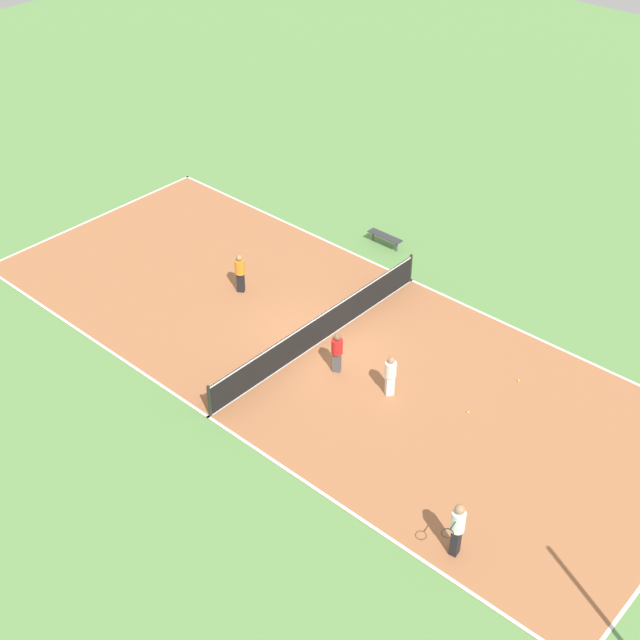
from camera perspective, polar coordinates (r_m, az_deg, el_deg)
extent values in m
plane|color=#60934C|center=(29.46, 0.00, -1.42)|extent=(80.00, 80.00, 0.00)
cube|color=#AD6B42|center=(29.46, 0.00, -1.40)|extent=(10.04, 24.75, 0.02)
cube|color=white|center=(32.63, 5.86, 2.56)|extent=(0.10, 24.75, 0.00)
cube|color=white|center=(26.81, -7.17, -6.17)|extent=(0.10, 24.75, 0.00)
cube|color=white|center=(37.49, -14.23, 6.32)|extent=(10.04, 0.10, 0.00)
cube|color=white|center=(29.45, 0.00, -1.38)|extent=(10.04, 0.10, 0.00)
cylinder|color=black|center=(32.26, 5.81, 3.32)|extent=(0.10, 0.10, 1.12)
cylinder|color=black|center=(26.49, -7.10, -5.16)|extent=(0.10, 0.10, 1.12)
cube|color=black|center=(29.13, 0.00, -0.55)|extent=(9.74, 0.03, 1.07)
cube|color=white|center=(28.83, 0.00, 0.26)|extent=(9.74, 0.04, 0.06)
cube|color=#333338|center=(34.42, 4.18, 5.38)|extent=(0.36, 1.46, 0.04)
cylinder|color=#4C4C51|center=(34.84, 3.42, 5.39)|extent=(0.08, 0.08, 0.41)
cylinder|color=#4C4C51|center=(34.24, 4.93, 4.72)|extent=(0.08, 0.08, 0.41)
cube|color=white|center=(27.24, 4.49, -4.16)|extent=(0.32, 0.31, 0.71)
cylinder|color=silver|center=(26.85, 4.55, -3.17)|extent=(0.50, 0.50, 0.50)
sphere|color=#A87A56|center=(26.63, 4.58, -2.58)|extent=(0.21, 0.21, 0.21)
cube|color=#4C4C51|center=(28.04, 1.09, -2.68)|extent=(0.30, 0.32, 0.72)
cylinder|color=red|center=(27.66, 1.10, -1.69)|extent=(0.49, 0.49, 0.50)
sphere|color=brown|center=(27.45, 1.11, -1.10)|extent=(0.21, 0.21, 0.21)
cube|color=black|center=(23.02, 8.67, -13.83)|extent=(0.28, 0.23, 0.86)
cylinder|color=white|center=(22.47, 8.84, -12.62)|extent=(0.41, 0.41, 0.60)
sphere|color=#A87A56|center=(22.15, 8.94, -11.88)|extent=(0.26, 0.26, 0.26)
cylinder|color=#262626|center=(22.16, 8.50, -12.89)|extent=(0.28, 0.07, 0.03)
torus|color=black|center=(21.99, 8.16, -13.36)|extent=(0.34, 0.34, 0.02)
cube|color=black|center=(31.79, -5.10, 2.43)|extent=(0.30, 0.32, 0.75)
cylinder|color=orange|center=(31.44, -5.16, 3.40)|extent=(0.50, 0.50, 0.53)
sphere|color=#A87A56|center=(31.24, -5.19, 3.99)|extent=(0.23, 0.23, 0.23)
sphere|color=#CCE033|center=(27.07, 9.46, -5.84)|extent=(0.07, 0.07, 0.07)
sphere|color=#CCE033|center=(28.50, 12.59, -3.81)|extent=(0.07, 0.07, 0.07)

